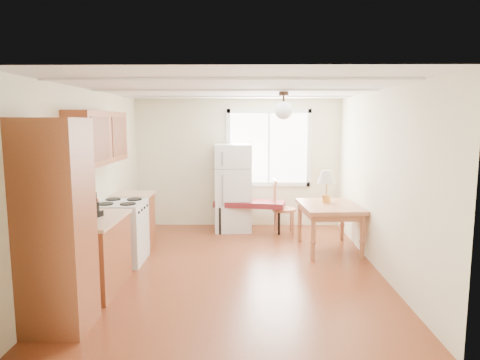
{
  "coord_description": "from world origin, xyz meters",
  "views": [
    {
      "loc": [
        0.16,
        -5.9,
        2.06
      ],
      "look_at": [
        0.06,
        0.77,
        1.15
      ],
      "focal_mm": 32.0,
      "sensor_mm": 36.0,
      "label": 1
    }
  ],
  "objects_px": {
    "chair": "(279,203)",
    "refrigerator": "(232,187)",
    "bench": "(250,204)",
    "dining_table": "(329,211)"
  },
  "relations": [
    {
      "from": "refrigerator",
      "to": "dining_table",
      "type": "relative_size",
      "value": 1.32
    },
    {
      "from": "refrigerator",
      "to": "chair",
      "type": "relative_size",
      "value": 1.64
    },
    {
      "from": "bench",
      "to": "dining_table",
      "type": "xyz_separation_m",
      "value": [
        1.28,
        -1.07,
        0.11
      ]
    },
    {
      "from": "chair",
      "to": "bench",
      "type": "bearing_deg",
      "value": 170.06
    },
    {
      "from": "chair",
      "to": "refrigerator",
      "type": "bearing_deg",
      "value": 161.43
    },
    {
      "from": "refrigerator",
      "to": "bench",
      "type": "bearing_deg",
      "value": -34.36
    },
    {
      "from": "refrigerator",
      "to": "bench",
      "type": "relative_size",
      "value": 1.22
    },
    {
      "from": "dining_table",
      "to": "chair",
      "type": "distance_m",
      "value": 1.23
    },
    {
      "from": "bench",
      "to": "dining_table",
      "type": "bearing_deg",
      "value": -30.68
    },
    {
      "from": "dining_table",
      "to": "chair",
      "type": "relative_size",
      "value": 1.24
    }
  ]
}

